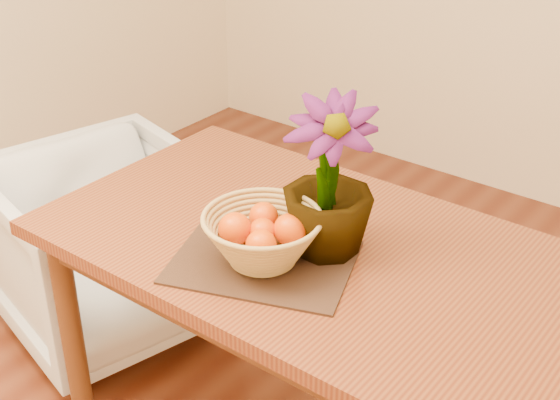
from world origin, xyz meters
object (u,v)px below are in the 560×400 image
Objects in this scene: potted_plant at (328,179)px; armchair at (105,240)px; wicker_basket at (263,240)px; table at (314,273)px.

potted_plant is 0.55× the size of armchair.
armchair is at bearing 165.09° from wicker_basket.
table is at bearing 139.33° from potted_plant.
wicker_basket is 0.40× the size of armchair.
potted_plant is at bearing -81.34° from armchair.
potted_plant is (0.04, -0.01, 0.29)m from table.
potted_plant is at bearing 57.55° from wicker_basket.
wicker_basket reaches higher than table.
armchair is (-0.94, 0.09, -0.30)m from table.
table is 4.86× the size of wicker_basket.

